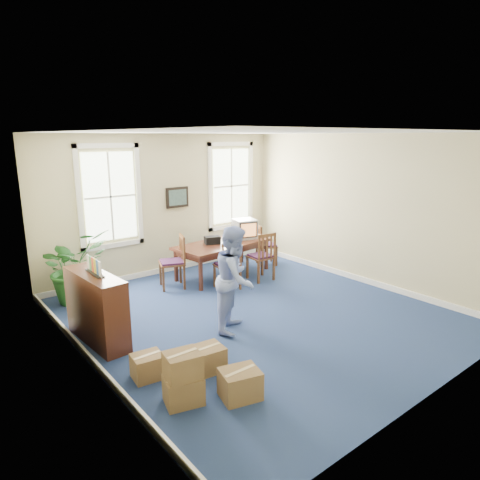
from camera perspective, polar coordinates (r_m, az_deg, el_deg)
floor at (r=7.88m, az=2.18°, el=-9.79°), size 6.50×6.50×0.00m
ceiling at (r=7.23m, az=2.42°, el=14.17°), size 6.50×6.50×0.00m
wall_back at (r=10.03m, az=-9.96°, el=4.66°), size 6.50×0.00×6.50m
wall_front at (r=5.45m, az=25.30°, el=-4.07°), size 6.50×0.00×6.50m
wall_left at (r=5.93m, az=-20.23°, el=-2.20°), size 0.00×6.50×6.50m
wall_right at (r=9.59m, az=16.03°, el=3.92°), size 0.00×6.50×6.50m
baseboard_back at (r=10.36m, az=-9.53°, el=-3.80°), size 6.00×0.04×0.12m
baseboard_left at (r=6.51m, az=-18.83°, el=-15.31°), size 0.04×6.50×0.12m
baseboard_right at (r=9.93m, az=15.34°, el=-4.88°), size 0.04×6.50×0.12m
window_left at (r=9.43m, az=-16.94°, el=5.55°), size 1.40×0.12×2.20m
window_right at (r=11.00m, az=-1.21°, el=7.22°), size 1.40×0.12×2.20m
wall_picture at (r=10.11m, az=-8.36°, el=5.65°), size 0.58×0.06×0.48m
conference_table at (r=9.87m, az=-2.26°, el=-2.51°), size 2.39×1.31×0.78m
crt_tv at (r=10.16m, az=0.59°, el=1.53°), size 0.62×0.65×0.45m
game_console at (r=10.36m, az=2.10°, el=0.61°), size 0.17×0.20×0.04m
equipment_bag at (r=9.64m, az=-3.70°, el=-0.01°), size 0.39×0.32×0.17m
chair_near_left at (r=8.97m, az=-1.72°, el=-3.30°), size 0.55×0.55×1.04m
chair_near_right at (r=9.52m, az=2.77°, el=-2.12°), size 0.53×0.53×1.09m
chair_end_left at (r=9.12m, az=-9.10°, el=-2.91°), size 0.65×0.65×1.12m
chair_end_right at (r=10.66m, az=3.57°, el=-0.65°), size 0.59×0.59×1.01m
man at (r=7.01m, az=-0.63°, el=-5.15°), size 1.08×1.05×1.75m
credenza at (r=7.04m, az=-18.60°, el=-8.57°), size 0.50×1.44×1.11m
brochure_rack at (r=6.83m, az=-18.88°, el=-3.18°), size 0.14×0.60×0.26m
potted_plant at (r=8.81m, az=-21.21°, el=-3.33°), size 1.55×1.45×1.40m
cardboard_boxes at (r=5.54m, az=-6.50°, el=-16.73°), size 1.39×1.39×0.68m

